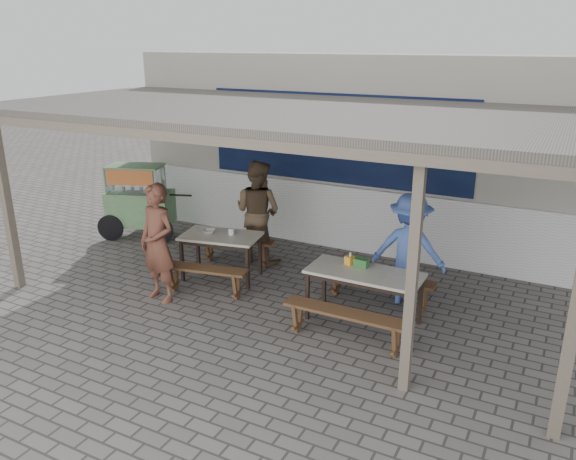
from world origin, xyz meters
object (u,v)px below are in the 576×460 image
Objects in this scene: table_left at (221,240)px; vendor_cart at (139,198)px; bench_right_street at (345,319)px; condiment_jar at (231,232)px; patron_wall_side at (258,212)px; tissue_box at (350,260)px; bench_left_wall at (237,245)px; bench_right_wall at (379,281)px; patron_street_side at (158,243)px; bench_left_street at (205,275)px; condiment_bowl at (209,231)px; donation_box at (361,263)px; patron_right_table at (409,249)px; table_right at (364,277)px.

table_left is 2.79m from vendor_cart.
condiment_jar reaches higher than bench_right_street.
patron_wall_side reaches higher than tissue_box.
table_left is 0.76m from bench_left_wall.
patron_street_side reaches higher than bench_right_wall.
tissue_box reaches higher than table_left.
condiment_bowl is at bearing 106.76° from bench_left_street.
bench_right_wall is 2.49m from condiment_jar.
bench_right_wall is at bearing 5.92° from condiment_bowl.
bench_left_street is at bearing -168.15° from tissue_box.
bench_left_street is at bearing -169.85° from donation_box.
condiment_jar reaches higher than condiment_bowl.
patron_right_table is at bearing -13.97° from bench_left_wall.
donation_box reaches higher than bench_right_wall.
bench_left_wall is at bearing 159.20° from table_right.
tissue_box is 1.14× the size of condiment_jar.
condiment_bowl is (-3.17, -0.51, -0.06)m from patron_right_table.
donation_box reaches higher than condiment_bowl.
bench_right_wall is 2.86m from condiment_bowl.
bench_left_wall is 0.76× the size of patron_street_side.
patron_street_side reaches higher than patron_right_table.
table_left reaches higher than bench_right_street.
vendor_cart reaches higher than bench_left_wall.
bench_left_wall is at bearing 160.31° from tissue_box.
bench_left_wall is 6.86× the size of condiment_bowl.
bench_left_wall is 1.86m from patron_street_side.
vendor_cart is (-2.47, 0.34, 0.45)m from bench_left_wall.
patron_street_side is 1.12m from condiment_bowl.
tissue_box is at bearing -16.39° from table_left.
bench_left_wall is 0.79m from condiment_jar.
patron_street_side is 3.68m from patron_right_table.
patron_right_table reaches higher than vendor_cart.
patron_right_table is (5.54, -0.49, 0.05)m from vendor_cart.
patron_right_table is at bearing 32.16° from bench_right_wall.
table_right is at bearing 24.44° from patron_street_side.
bench_left_street is 3.09m from patron_right_table.
patron_wall_side is (2.74, -0.06, 0.12)m from vendor_cart.
patron_street_side is at bearing -178.90° from bench_right_street.
table_right is (2.46, 0.29, 0.34)m from bench_left_street.
condiment_bowl is at bearing -109.24° from bench_left_wall.
patron_right_table is (2.94, 0.52, 0.17)m from table_left.
patron_right_table is at bearing 49.11° from tissue_box.
condiment_jar is at bearing -175.11° from bench_right_wall.
patron_right_table is (2.81, 1.18, 0.50)m from bench_left_street.
donation_box is (2.49, -0.24, 0.14)m from table_left.
vendor_cart reaches higher than bench_right_wall.
tissue_box is (-0.28, 0.16, 0.13)m from table_right.
table_left is 0.87× the size of table_right.
bench_left_wall is 0.80m from condiment_bowl.
bench_right_street is at bearing -41.15° from vendor_cart.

